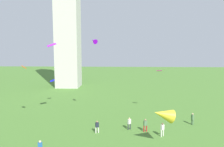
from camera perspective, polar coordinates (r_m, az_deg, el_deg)
person_0 at (r=32.30m, az=21.11°, el=-11.29°), size 0.32×0.51×1.68m
person_1 at (r=27.16m, az=13.58°, el=-14.42°), size 0.51×0.48×1.71m
person_2 at (r=28.62m, az=4.72°, el=-13.25°), size 0.48×0.45×1.62m
person_3 at (r=28.18m, az=9.09°, el=-13.56°), size 0.50×0.40×1.68m
person_4 at (r=27.50m, az=-4.09°, el=-14.12°), size 0.48×0.39×1.60m
person_5 at (r=23.17m, az=-19.00°, el=-18.51°), size 0.49×0.37×1.64m
kite_flying_0 at (r=35.37m, az=12.75°, el=0.75°), size 1.02×0.82×0.22m
kite_flying_1 at (r=42.69m, az=-15.97°, el=-1.89°), size 0.91×0.60×0.49m
kite_flying_2 at (r=23.13m, az=13.79°, el=-10.79°), size 2.68×2.00×2.00m
kite_flying_3 at (r=31.19m, az=-16.16°, el=7.50°), size 1.53×1.26×0.69m
kite_flying_4 at (r=32.54m, az=-4.97°, el=8.90°), size 1.36×1.46×1.07m
kite_flying_5 at (r=32.83m, az=-22.89°, el=1.63°), size 0.93×1.07×0.55m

